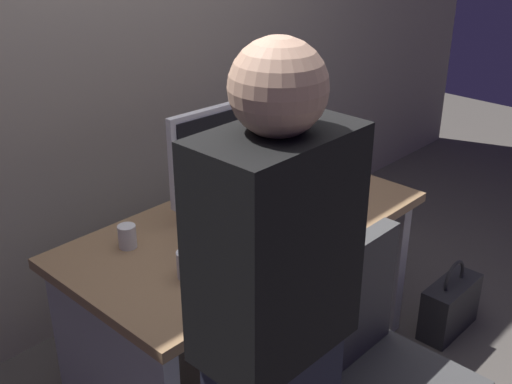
% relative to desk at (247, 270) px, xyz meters
% --- Properties ---
extents(ground_plane, '(9.00, 9.00, 0.00)m').
position_rel_desk_xyz_m(ground_plane, '(0.00, 0.00, -0.50)').
color(ground_plane, '#4C4742').
extents(desk, '(1.46, 0.75, 0.72)m').
position_rel_desk_xyz_m(desk, '(0.00, 0.00, 0.00)').
color(desk, '#93704C').
rests_on(desk, ground).
extents(person_at_desk, '(0.40, 0.24, 1.64)m').
position_rel_desk_xyz_m(person_at_desk, '(-0.60, -0.68, 0.34)').
color(person_at_desk, '#262838').
rests_on(person_at_desk, ground).
extents(monitor, '(0.54, 0.15, 0.46)m').
position_rel_desk_xyz_m(monitor, '(0.02, 0.12, 0.48)').
color(monitor, silver).
rests_on(monitor, desk).
extents(keyboard, '(0.43, 0.14, 0.02)m').
position_rel_desk_xyz_m(keyboard, '(-0.08, -0.09, 0.23)').
color(keyboard, white).
rests_on(keyboard, desk).
extents(mouse, '(0.06, 0.10, 0.03)m').
position_rel_desk_xyz_m(mouse, '(0.24, -0.10, 0.24)').
color(mouse, white).
rests_on(mouse, desk).
extents(cup_near_keyboard, '(0.08, 0.08, 0.09)m').
position_rel_desk_xyz_m(cup_near_keyboard, '(-0.41, -0.13, 0.27)').
color(cup_near_keyboard, silver).
rests_on(cup_near_keyboard, desk).
extents(cup_by_monitor, '(0.07, 0.07, 0.09)m').
position_rel_desk_xyz_m(cup_by_monitor, '(-0.44, 0.19, 0.27)').
color(cup_by_monitor, silver).
rests_on(cup_by_monitor, desk).
extents(book_stack, '(0.22, 0.17, 0.12)m').
position_rel_desk_xyz_m(book_stack, '(0.45, 0.11, 0.27)').
color(book_stack, black).
rests_on(book_stack, desk).
extents(handbag, '(0.34, 0.14, 0.38)m').
position_rel_desk_xyz_m(handbag, '(0.85, -0.51, -0.37)').
color(handbag, '#262628').
rests_on(handbag, ground).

